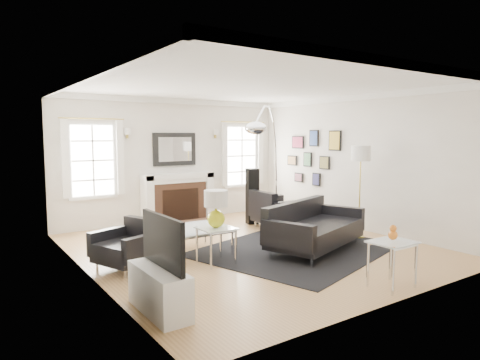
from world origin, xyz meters
TOP-DOWN VIEW (x-y plane):
  - floor at (0.00, 0.00)m, footprint 6.00×6.00m
  - back_wall at (0.00, 3.00)m, footprint 5.50×0.04m
  - front_wall at (0.00, -3.00)m, footprint 5.50×0.04m
  - left_wall at (-2.75, 0.00)m, footprint 0.04×6.00m
  - right_wall at (2.75, 0.00)m, footprint 0.04×6.00m
  - ceiling at (0.00, 0.00)m, footprint 5.50×6.00m
  - crown_molding at (0.00, 0.00)m, footprint 5.50×6.00m
  - fireplace at (0.00, 2.79)m, footprint 1.70×0.69m
  - mantel_mirror at (0.00, 2.95)m, footprint 1.05×0.07m
  - window_left at (-1.85, 2.95)m, footprint 1.24×0.15m
  - window_right at (1.85, 2.95)m, footprint 1.24×0.15m
  - gallery_wall at (2.72, 1.30)m, footprint 0.04×1.73m
  - tv_unit at (-2.44, -1.70)m, footprint 0.35×1.00m
  - area_rug at (0.57, -0.56)m, footprint 3.77×3.42m
  - sofa at (0.80, -0.72)m, footprint 2.24×1.54m
  - armchair_left at (-2.14, 0.05)m, footprint 1.02×1.08m
  - armchair_right at (1.36, 0.97)m, footprint 0.94×1.03m
  - coffee_table at (-0.98, 0.20)m, footprint 0.98×0.98m
  - side_table_left at (-0.99, -0.49)m, footprint 0.51×0.51m
  - nesting_table at (0.35, -2.65)m, footprint 0.55×0.46m
  - gourd_lamp at (-0.99, -0.49)m, footprint 0.36×0.36m
  - orange_vase at (0.35, -2.65)m, footprint 0.12×0.12m
  - arc_floor_lamp at (0.81, 0.55)m, footprint 1.86×1.72m
  - stick_floor_lamp at (2.16, -0.59)m, footprint 0.36×0.36m
  - speaker_tower at (1.25, 1.65)m, footprint 0.31×0.31m

SIDE VIEW (x-z plane):
  - floor at x=0.00m, z-range 0.00..0.00m
  - area_rug at x=0.57m, z-range 0.00..0.01m
  - armchair_left at x=-2.14m, z-range 0.03..0.62m
  - tv_unit at x=-2.44m, z-range -0.22..0.87m
  - sofa at x=0.80m, z-range 0.03..0.70m
  - armchair_right at x=1.36m, z-range 0.04..0.70m
  - coffee_table at x=-0.98m, z-range 0.19..0.62m
  - side_table_left at x=-0.99m, z-range 0.17..0.74m
  - nesting_table at x=0.35m, z-range 0.18..0.78m
  - fireplace at x=0.00m, z-range -0.01..1.10m
  - speaker_tower at x=1.25m, z-range 0.00..1.23m
  - orange_vase at x=0.35m, z-range 0.61..0.81m
  - gourd_lamp at x=-0.99m, z-range 0.61..1.18m
  - back_wall at x=0.00m, z-range 0.00..2.80m
  - front_wall at x=0.00m, z-range 0.00..2.80m
  - left_wall at x=-2.75m, z-range 0.00..2.80m
  - right_wall at x=2.75m, z-range 0.00..2.80m
  - arc_floor_lamp at x=0.81m, z-range 0.11..2.73m
  - window_left at x=-1.85m, z-range 0.65..2.27m
  - window_right at x=1.85m, z-range 0.65..2.27m
  - stick_floor_lamp at x=2.16m, z-range 0.65..2.42m
  - gallery_wall at x=2.72m, z-range 0.89..2.18m
  - mantel_mirror at x=0.00m, z-range 1.27..2.02m
  - crown_molding at x=0.00m, z-range 2.68..2.80m
  - ceiling at x=0.00m, z-range 2.79..2.81m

